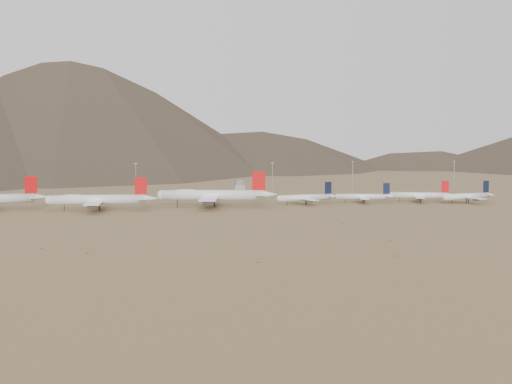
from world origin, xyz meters
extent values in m
plane|color=olive|center=(0.00, 0.00, 0.00)|extent=(3000.00, 3000.00, 0.00)
cone|color=white|center=(-112.72, 42.88, 7.54)|extent=(11.28, 7.18, 5.42)
cube|color=white|center=(-117.31, 42.06, 7.69)|extent=(8.73, 20.91, 0.36)
cube|color=red|center=(-118.46, 41.86, 15.45)|extent=(7.56, 1.86, 10.69)
cylinder|color=white|center=(-77.02, 22.19, 7.03)|extent=(58.05, 10.57, 5.97)
sphere|color=white|center=(-105.81, 24.50, 7.03)|extent=(5.85, 5.85, 5.85)
cone|color=white|center=(-44.78, 19.61, 7.47)|extent=(10.79, 6.19, 5.37)
cube|color=white|center=(-78.17, 22.29, 6.13)|extent=(13.44, 53.51, 0.75)
cube|color=white|center=(-49.39, 19.98, 7.62)|extent=(6.79, 20.47, 0.36)
cube|color=red|center=(-50.54, 20.07, 15.31)|extent=(7.53, 1.14, 10.59)
cylinder|color=black|center=(-97.17, 23.81, 2.02)|extent=(0.39, 0.39, 4.04)
cylinder|color=black|center=(-75.75, 23.59, 2.02)|extent=(0.48, 0.48, 4.04)
cylinder|color=black|center=(-75.99, 20.61, 2.02)|extent=(0.48, 0.48, 4.04)
ellipsoid|color=white|center=(-91.99, 23.39, 8.67)|extent=(18.78, 5.94, 3.58)
cylinder|color=slate|center=(-77.33, 32.84, 4.65)|extent=(5.97, 3.14, 2.69)
cylinder|color=slate|center=(-79.02, 11.73, 4.65)|extent=(5.97, 3.14, 2.69)
cylinder|color=slate|center=(-76.56, 42.34, 4.65)|extent=(5.97, 3.14, 2.69)
cylinder|color=slate|center=(-79.78, 2.23, 4.65)|extent=(5.97, 3.14, 2.69)
cylinder|color=white|center=(-4.07, 29.65, 7.97)|extent=(65.49, 20.31, 6.77)
sphere|color=white|center=(-36.11, 36.50, 7.97)|extent=(6.64, 6.64, 6.64)
cone|color=white|center=(31.81, 21.99, 8.48)|extent=(12.81, 8.42, 6.09)
cube|color=white|center=(-5.35, 29.93, 6.96)|extent=(22.80, 60.93, 0.85)
cube|color=white|center=(26.69, 23.08, 8.65)|extent=(10.53, 23.55, 0.41)
cube|color=red|center=(25.41, 23.36, 17.36)|extent=(8.46, 2.37, 12.01)
cylinder|color=black|center=(-26.50, 34.44, 2.29)|extent=(0.44, 0.44, 4.59)
cylinder|color=black|center=(-2.43, 31.03, 2.29)|extent=(0.55, 0.55, 4.59)
cylinder|color=black|center=(-3.14, 27.72, 2.29)|extent=(0.55, 0.55, 4.59)
ellipsoid|color=white|center=(-20.73, 33.21, 9.83)|extent=(21.56, 9.34, 4.06)
cylinder|color=slate|center=(-2.84, 41.67, 5.28)|extent=(7.04, 4.35, 3.05)
cylinder|color=slate|center=(-7.86, 18.18, 5.28)|extent=(7.04, 4.35, 3.05)
cylinder|color=slate|center=(-0.58, 52.25, 5.28)|extent=(7.04, 4.35, 3.05)
cylinder|color=slate|center=(-10.12, 7.61, 5.28)|extent=(7.04, 4.35, 3.05)
cylinder|color=white|center=(59.85, 34.79, 4.88)|extent=(38.12, 10.89, 4.12)
sphere|color=white|center=(41.17, 31.37, 4.88)|extent=(4.04, 4.04, 4.04)
cone|color=white|center=(80.78, 38.61, 5.19)|extent=(7.39, 4.88, 3.71)
cube|color=white|center=(59.11, 34.65, 4.27)|extent=(11.83, 33.13, 0.52)
cube|color=white|center=(77.79, 38.07, 5.30)|extent=(5.59, 12.79, 0.25)
cube|color=black|center=(77.04, 37.93, 11.02)|extent=(4.93, 1.25, 8.14)
cylinder|color=black|center=(46.77, 32.40, 1.41)|extent=(0.43, 0.43, 2.82)
cylinder|color=black|center=(60.41, 35.94, 1.41)|extent=(0.54, 0.54, 2.82)
cylinder|color=black|center=(60.79, 33.91, 1.41)|extent=(0.54, 0.54, 2.82)
cylinder|color=slate|center=(57.47, 43.62, 3.25)|extent=(4.07, 2.51, 1.86)
cylinder|color=slate|center=(60.74, 25.68, 3.25)|extent=(4.07, 2.51, 1.86)
cylinder|color=white|center=(102.41, 38.27, 4.52)|extent=(35.14, 11.08, 3.81)
sphere|color=white|center=(85.23, 41.95, 4.52)|extent=(3.74, 3.74, 3.74)
cone|color=white|center=(121.64, 34.16, 4.80)|extent=(6.90, 4.68, 3.43)
cube|color=white|center=(101.72, 38.42, 3.94)|extent=(11.80, 30.62, 0.48)
cube|color=white|center=(118.89, 34.74, 4.90)|extent=(5.49, 11.85, 0.23)
cube|color=black|center=(118.21, 34.89, 10.19)|extent=(4.54, 1.29, 7.53)
cylinder|color=black|center=(90.39, 40.84, 1.30)|extent=(0.40, 0.40, 2.61)
cylinder|color=black|center=(103.29, 39.06, 1.30)|extent=(0.50, 0.50, 2.61)
cylinder|color=black|center=(102.90, 37.19, 1.30)|extent=(0.50, 0.50, 2.61)
cylinder|color=slate|center=(103.49, 46.66, 3.00)|extent=(3.79, 2.41, 1.72)
cylinder|color=slate|center=(99.96, 30.17, 3.00)|extent=(3.79, 2.41, 1.72)
cylinder|color=white|center=(143.30, 36.16, 4.90)|extent=(37.39, 16.36, 4.14)
sphere|color=white|center=(125.28, 42.39, 4.90)|extent=(4.06, 4.06, 4.06)
cone|color=white|center=(163.48, 29.19, 5.21)|extent=(7.70, 5.76, 3.73)
cube|color=white|center=(142.58, 36.41, 4.28)|extent=(16.44, 32.88, 0.52)
cube|color=white|center=(160.60, 30.19, 5.32)|extent=(7.30, 12.86, 0.25)
cube|color=red|center=(159.88, 30.43, 11.06)|extent=(4.81, 1.97, 8.17)
cylinder|color=black|center=(130.69, 40.52, 1.42)|extent=(0.44, 0.44, 2.83)
cylinder|color=black|center=(144.36, 36.89, 1.42)|extent=(0.54, 0.54, 2.83)
cylinder|color=black|center=(143.69, 34.93, 1.42)|extent=(0.54, 0.54, 2.83)
cylinder|color=slate|center=(145.57, 45.06, 3.26)|extent=(4.21, 3.01, 1.86)
cylinder|color=slate|center=(139.59, 27.76, 3.26)|extent=(4.21, 3.01, 1.86)
cylinder|color=white|center=(172.07, 22.23, 4.92)|extent=(37.99, 13.99, 4.15)
sphere|color=white|center=(153.62, 17.24, 4.92)|extent=(4.07, 4.07, 4.07)
cone|color=white|center=(192.74, 27.82, 5.23)|extent=(7.62, 5.40, 3.74)
cube|color=white|center=(171.34, 22.03, 4.29)|extent=(14.46, 33.23, 0.52)
cube|color=white|center=(189.79, 27.02, 5.33)|extent=(6.57, 12.92, 0.25)
cube|color=black|center=(189.05, 26.82, 11.09)|extent=(4.90, 1.66, 8.19)
cylinder|color=black|center=(159.16, 18.74, 1.42)|extent=(0.44, 0.44, 2.84)
cylinder|color=black|center=(172.54, 23.43, 1.42)|extent=(0.55, 0.55, 2.84)
cylinder|color=black|center=(173.08, 21.43, 1.42)|extent=(0.55, 0.55, 2.84)
cylinder|color=slate|center=(168.94, 30.89, 3.27)|extent=(4.18, 2.80, 1.87)
cylinder|color=slate|center=(173.73, 13.18, 3.27)|extent=(4.18, 2.80, 1.87)
cube|color=#9A8E68|center=(30.00, 120.00, 4.00)|extent=(8.00, 8.00, 8.00)
cube|color=slate|center=(30.00, 120.00, 10.00)|extent=(6.00, 6.00, 4.00)
cylinder|color=gray|center=(-49.66, 126.28, 12.50)|extent=(0.50, 0.50, 25.00)
cube|color=gray|center=(-49.66, 126.28, 25.30)|extent=(2.00, 0.60, 0.80)
cylinder|color=gray|center=(56.25, 117.82, 12.50)|extent=(0.50, 0.50, 25.00)
cube|color=gray|center=(56.25, 117.82, 25.30)|extent=(2.00, 0.60, 0.80)
cylinder|color=gray|center=(129.14, 136.24, 12.50)|extent=(0.50, 0.50, 25.00)
cube|color=gray|center=(129.14, 136.24, 25.30)|extent=(2.00, 0.60, 0.80)
cylinder|color=gray|center=(213.99, 122.90, 12.50)|extent=(0.50, 0.50, 25.00)
cube|color=gray|center=(213.99, 122.90, 25.30)|extent=(2.00, 0.60, 0.80)
ellipsoid|color=olive|center=(-18.16, -2.50, 0.37)|extent=(0.96, 0.96, 0.74)
ellipsoid|color=olive|center=(-97.38, -125.93, 0.30)|extent=(0.89, 0.89, 0.61)
ellipsoid|color=olive|center=(50.87, -71.49, 0.27)|extent=(0.97, 0.97, 0.54)
ellipsoid|color=olive|center=(-78.71, -141.91, 0.35)|extent=(0.88, 0.88, 0.70)
ellipsoid|color=olive|center=(65.33, 0.34, 0.41)|extent=(1.03, 1.03, 0.83)
ellipsoid|color=olive|center=(37.59, -172.66, 0.37)|extent=(0.95, 0.95, 0.75)
ellipsoid|color=olive|center=(31.73, -97.44, 0.18)|extent=(0.64, 0.64, 0.37)
ellipsoid|color=olive|center=(-16.79, -175.25, 0.33)|extent=(1.09, 1.09, 0.67)
ellipsoid|color=olive|center=(54.01, 1.83, 0.32)|extent=(0.71, 0.71, 0.63)
ellipsoid|color=olive|center=(-113.89, -93.79, 0.25)|extent=(0.66, 0.66, 0.49)
ellipsoid|color=olive|center=(51.27, -134.92, 0.39)|extent=(1.09, 1.09, 0.79)
camera|label=1|loc=(-69.56, -427.89, 46.12)|focal=50.00mm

